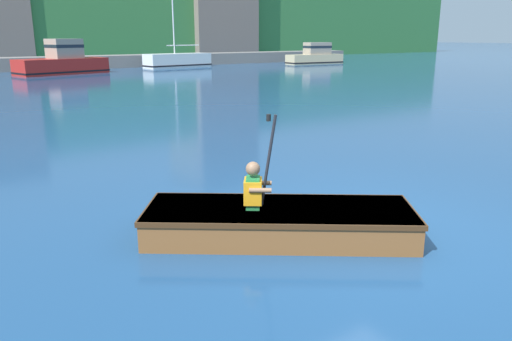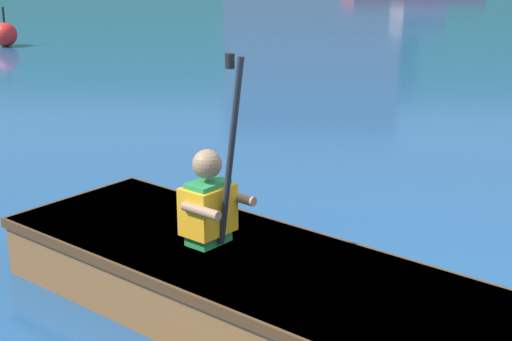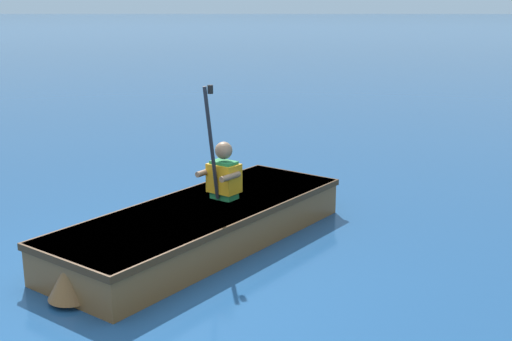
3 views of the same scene
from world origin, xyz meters
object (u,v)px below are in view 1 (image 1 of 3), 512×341
Objects in this scene: moored_boat_dock_west_end at (63,62)px; moored_boat_dock_center_far at (178,61)px; rowboat_foreground at (283,220)px; moored_boat_dock_center_near at (315,56)px; person_paddler at (254,187)px.

moored_boat_dock_west_end is 0.89× the size of moored_boat_dock_center_far.
rowboat_foreground is (-13.42, -30.92, -0.29)m from moored_boat_dock_center_far.
moored_boat_dock_center_near is at bearing -10.59° from moored_boat_dock_center_far.
moored_boat_dock_west_end is 9.13m from moored_boat_dock_center_far.
rowboat_foreground is at bearing -98.86° from moored_boat_dock_west_end.
moored_boat_dock_west_end reaches higher than rowboat_foreground.
moored_boat_dock_west_end reaches higher than moored_boat_dock_center_near.
moored_boat_dock_west_end is 29.30m from rowboat_foreground.
person_paddler is (-4.79, -28.74, -0.11)m from moored_boat_dock_west_end.
moored_boat_dock_west_end is 1.13× the size of moored_boat_dock_center_near.
person_paddler is at bearing -131.85° from moored_boat_dock_center_near.
moored_boat_dock_center_far reaches higher than person_paddler.
moored_boat_dock_center_far is 33.71m from rowboat_foreground.
rowboat_foreground is at bearing -131.33° from moored_boat_dock_center_near.
moored_boat_dock_center_far is at bearing 169.41° from moored_boat_dock_center_near.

